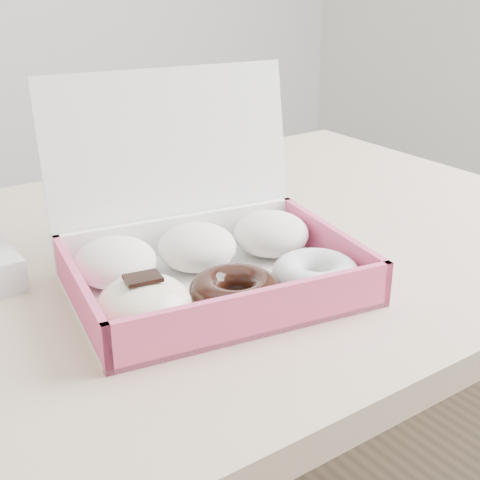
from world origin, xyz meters
TOP-DOWN VIEW (x-y plane):
  - table at (0.00, 0.00)m, footprint 1.20×0.80m
  - donut_box at (-0.05, -0.11)m, footprint 0.37×0.34m

SIDE VIEW (x-z plane):
  - table at x=0.00m, z-range 0.30..1.05m
  - donut_box at x=-0.05m, z-range 0.67..0.91m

